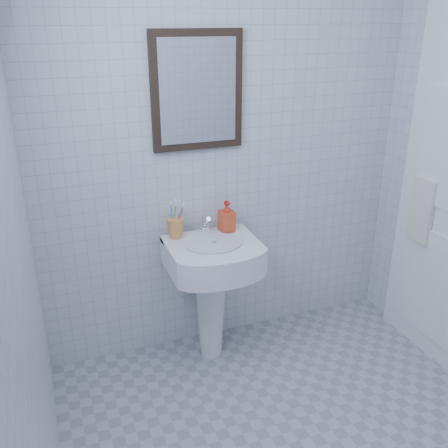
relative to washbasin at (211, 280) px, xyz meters
name	(u,v)px	position (x,y,z in m)	size (l,w,h in m)	color
wall_back	(227,144)	(0.18, 0.22, 0.73)	(2.20, 0.02, 2.50)	silver
wall_left	(18,268)	(-0.92, -0.98, 0.73)	(0.02, 2.40, 2.50)	silver
washbasin	(211,280)	(0.00, 0.00, 0.00)	(0.50, 0.37, 0.78)	white
faucet	(206,226)	(0.00, 0.09, 0.30)	(0.05, 0.11, 0.12)	white
toothbrush_cup	(176,228)	(-0.17, 0.10, 0.31)	(0.09, 0.09, 0.11)	#E08D40
soap_dispenser	(227,216)	(0.13, 0.10, 0.34)	(0.08, 0.08, 0.18)	red
wall_mirror	(197,91)	(0.00, 0.20, 1.03)	(0.50, 0.04, 0.62)	black
towel_ring	(429,181)	(1.24, -0.25, 0.53)	(0.18, 0.18, 0.01)	white
hand_towel	(422,211)	(1.22, -0.25, 0.35)	(0.03, 0.16, 0.38)	white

